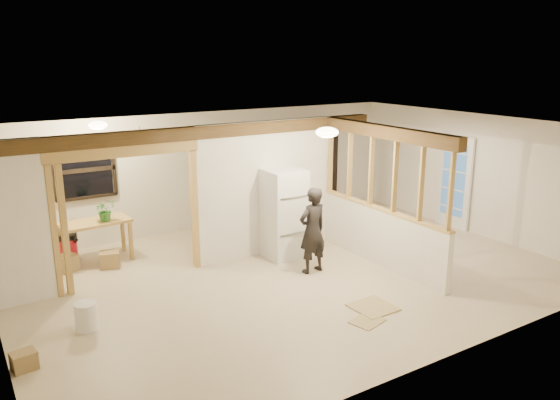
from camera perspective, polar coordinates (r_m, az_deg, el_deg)
floor at (r=9.46m, az=1.30°, el=-7.77°), size 9.00×6.50×0.01m
ceiling at (r=8.81m, az=1.40°, el=7.45°), size 9.00×6.50×0.01m
wall_back at (r=11.83m, az=-7.34°, el=3.11°), size 9.00×0.01×2.50m
wall_front at (r=6.72m, az=16.85°, el=-6.62°), size 9.00×0.01×2.50m
wall_right at (r=12.06m, az=19.54°, el=2.60°), size 0.01×6.50×2.50m
partition_left_stub at (r=8.85m, az=-25.85°, el=-2.30°), size 0.90×0.12×2.50m
partition_center at (r=10.14m, az=-1.43°, el=1.26°), size 2.80×0.12×2.50m
doorway_frame at (r=9.18m, az=-15.53°, el=-1.72°), size 2.46×0.14×2.20m
header_beam_back at (r=9.39m, az=-7.83°, el=7.05°), size 7.00×0.18×0.22m
header_beam_right at (r=9.49m, az=10.90°, el=7.00°), size 0.18×3.30×0.22m
pony_wall at (r=9.92m, az=10.38°, el=-3.81°), size 0.12×3.20×1.00m
stud_partition at (r=9.61m, az=10.70°, el=2.75°), size 0.14×3.20×1.32m
window_back at (r=10.89m, az=-19.72°, el=2.95°), size 1.12×0.10×1.10m
french_door at (r=12.30m, az=17.77°, el=1.78°), size 0.12×0.86×2.00m
ceiling_dome_main at (r=8.58m, az=4.94°, el=7.07°), size 0.36×0.36×0.16m
ceiling_dome_util at (r=9.93m, az=-18.50°, el=7.43°), size 0.32×0.32×0.14m
hanging_bulb at (r=9.44m, az=-14.36°, el=5.53°), size 0.07×0.07×0.07m
refrigerator at (r=10.00m, az=0.41°, el=-1.45°), size 0.68×0.66×1.65m
woman at (r=9.32m, az=3.41°, el=-3.18°), size 0.58×0.41×1.51m
work_table at (r=10.45m, az=-18.64°, el=-4.09°), size 1.25×0.69×0.76m
potted_plant at (r=10.24m, az=-17.81°, el=-1.00°), size 0.43×0.39×0.40m
shop_vac at (r=10.66m, az=-21.34°, el=-4.63°), size 0.51×0.51×0.53m
bookshelf at (r=13.01m, az=3.88°, el=3.02°), size 0.97×0.32×1.94m
bucket at (r=8.05m, az=-19.58°, el=-11.38°), size 0.38×0.38×0.39m
box_util_a at (r=10.16m, az=-17.37°, el=-5.95°), size 0.40×0.36×0.28m
box_util_b at (r=10.23m, az=-21.37°, el=-6.15°), size 0.41×0.41×0.29m
box_front at (r=7.44m, az=-25.18°, el=-14.95°), size 0.31×0.27×0.23m
floor_panel_near at (r=8.39m, az=9.70°, el=-10.98°), size 0.61×0.61×0.02m
floor_panel_far at (r=7.98m, az=9.11°, el=-12.38°), size 0.53×0.47×0.01m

